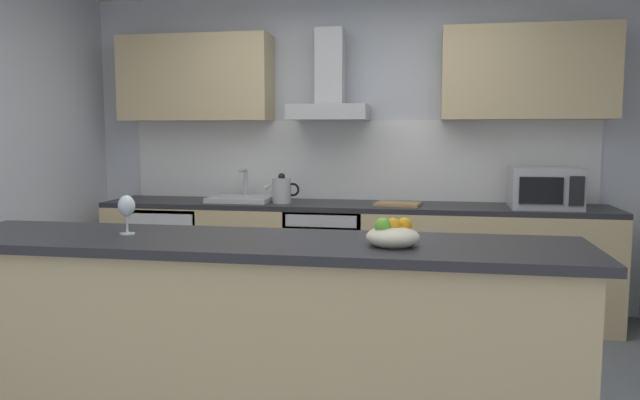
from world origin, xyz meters
TOP-DOWN VIEW (x-y plane):
  - wall_back at (0.00, 1.99)m, footprint 5.54×0.12m
  - backsplash_tile at (0.00, 1.92)m, footprint 3.86×0.02m
  - counter_back at (0.00, 1.61)m, footprint 4.00×0.60m
  - counter_island at (-0.14, -0.64)m, footprint 2.85×0.64m
  - upper_cabinets at (-0.00, 1.76)m, footprint 3.94×0.32m
  - oven at (-0.18, 1.59)m, footprint 0.60×0.62m
  - refrigerator at (-1.48, 1.58)m, footprint 0.58×0.60m
  - microwave at (1.46, 1.56)m, footprint 0.50×0.38m
  - sink at (-0.89, 1.60)m, footprint 0.50×0.40m
  - kettle at (-0.54, 1.55)m, footprint 0.29×0.15m
  - range_hood at (-0.18, 1.72)m, footprint 0.62×0.45m
  - wine_glass at (-0.73, -0.62)m, footprint 0.08×0.08m
  - fruit_bowl at (0.47, -0.69)m, footprint 0.22×0.22m
  - chopping_board at (0.38, 1.56)m, footprint 0.37×0.28m

SIDE VIEW (x-z plane):
  - refrigerator at x=-1.48m, z-range 0.00..0.85m
  - counter_back at x=0.00m, z-range 0.00..0.90m
  - oven at x=-0.18m, z-range 0.06..0.86m
  - counter_island at x=-0.14m, z-range 0.01..1.01m
  - chopping_board at x=0.38m, z-range 0.90..0.92m
  - sink at x=-0.89m, z-range 0.80..1.06m
  - kettle at x=-0.54m, z-range 0.89..1.13m
  - fruit_bowl at x=0.47m, z-range 0.98..1.11m
  - microwave at x=1.46m, z-range 0.90..1.20m
  - wine_glass at x=-0.73m, z-range 1.03..1.21m
  - backsplash_tile at x=0.00m, z-range 0.90..1.56m
  - wall_back at x=0.00m, z-range 0.00..2.60m
  - range_hood at x=-0.18m, z-range 1.43..2.15m
  - upper_cabinets at x=0.00m, z-range 1.56..2.26m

